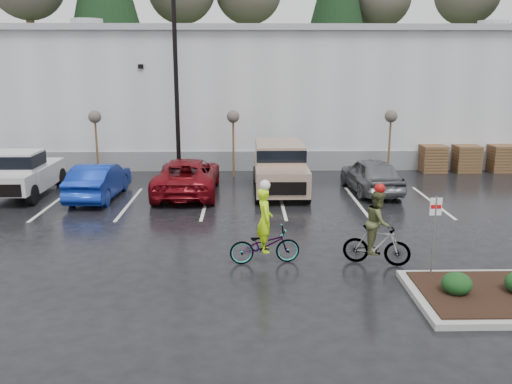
{
  "coord_description": "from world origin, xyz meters",
  "views": [
    {
      "loc": [
        -0.93,
        -12.67,
        5.48
      ],
      "look_at": [
        -0.59,
        4.49,
        1.3
      ],
      "focal_mm": 38.0,
      "sensor_mm": 36.0,
      "label": 1
    }
  ],
  "objects_px": {
    "sapling_east": "(391,120)",
    "car_grey": "(371,175)",
    "pallet_stack_b": "(466,158)",
    "car_red": "(187,176)",
    "cyclist_olive": "(377,235)",
    "lamppost": "(175,56)",
    "pallet_stack_c": "(501,158)",
    "fire_lane_sign": "(434,228)",
    "sapling_west": "(95,121)",
    "car_blue": "(99,181)",
    "pallet_stack_a": "(433,159)",
    "pickup_white": "(25,171)",
    "sapling_mid": "(233,120)",
    "suv_tan": "(280,168)",
    "cyclist_hivis": "(265,238)"
  },
  "relations": [
    {
      "from": "pickup_white",
      "to": "sapling_west",
      "type": "bearing_deg",
      "value": 57.18
    },
    {
      "from": "pallet_stack_b",
      "to": "cyclist_olive",
      "type": "bearing_deg",
      "value": -120.75
    },
    {
      "from": "lamppost",
      "to": "sapling_east",
      "type": "relative_size",
      "value": 2.88
    },
    {
      "from": "pallet_stack_b",
      "to": "fire_lane_sign",
      "type": "relative_size",
      "value": 0.61
    },
    {
      "from": "car_blue",
      "to": "sapling_west",
      "type": "bearing_deg",
      "value": -72.12
    },
    {
      "from": "pallet_stack_c",
      "to": "pallet_stack_b",
      "type": "bearing_deg",
      "value": 180.0
    },
    {
      "from": "car_grey",
      "to": "pallet_stack_c",
      "type": "bearing_deg",
      "value": -155.99
    },
    {
      "from": "pallet_stack_a",
      "to": "suv_tan",
      "type": "height_order",
      "value": "suv_tan"
    },
    {
      "from": "lamppost",
      "to": "sapling_mid",
      "type": "distance_m",
      "value": 4.0
    },
    {
      "from": "pallet_stack_c",
      "to": "cyclist_hivis",
      "type": "distance_m",
      "value": 17.61
    },
    {
      "from": "pallet_stack_a",
      "to": "pallet_stack_c",
      "type": "height_order",
      "value": "same"
    },
    {
      "from": "sapling_west",
      "to": "car_blue",
      "type": "xyz_separation_m",
      "value": [
        1.11,
        -4.09,
        -2.0
      ]
    },
    {
      "from": "pickup_white",
      "to": "car_red",
      "type": "height_order",
      "value": "pickup_white"
    },
    {
      "from": "sapling_east",
      "to": "pallet_stack_c",
      "type": "xyz_separation_m",
      "value": [
        6.0,
        1.0,
        -2.05
      ]
    },
    {
      "from": "fire_lane_sign",
      "to": "suv_tan",
      "type": "xyz_separation_m",
      "value": [
        -3.26,
        9.6,
        -0.38
      ]
    },
    {
      "from": "pallet_stack_b",
      "to": "car_red",
      "type": "distance_m",
      "value": 14.27
    },
    {
      "from": "sapling_east",
      "to": "sapling_west",
      "type": "bearing_deg",
      "value": 180.0
    },
    {
      "from": "fire_lane_sign",
      "to": "cyclist_olive",
      "type": "distance_m",
      "value": 1.7
    },
    {
      "from": "sapling_east",
      "to": "car_grey",
      "type": "bearing_deg",
      "value": -115.85
    },
    {
      "from": "sapling_west",
      "to": "cyclist_olive",
      "type": "relative_size",
      "value": 1.4
    },
    {
      "from": "car_blue",
      "to": "suv_tan",
      "type": "height_order",
      "value": "suv_tan"
    },
    {
      "from": "sapling_east",
      "to": "suv_tan",
      "type": "height_order",
      "value": "sapling_east"
    },
    {
      "from": "pickup_white",
      "to": "car_blue",
      "type": "bearing_deg",
      "value": -13.53
    },
    {
      "from": "sapling_west",
      "to": "pallet_stack_b",
      "type": "bearing_deg",
      "value": 3.14
    },
    {
      "from": "sapling_mid",
      "to": "lamppost",
      "type": "bearing_deg",
      "value": -158.2
    },
    {
      "from": "pallet_stack_a",
      "to": "pallet_stack_b",
      "type": "xyz_separation_m",
      "value": [
        1.7,
        0.0,
        0.0
      ]
    },
    {
      "from": "sapling_west",
      "to": "pallet_stack_b",
      "type": "height_order",
      "value": "sapling_west"
    },
    {
      "from": "sapling_west",
      "to": "cyclist_olive",
      "type": "distance_m",
      "value": 15.92
    },
    {
      "from": "lamppost",
      "to": "sapling_mid",
      "type": "relative_size",
      "value": 2.88
    },
    {
      "from": "sapling_west",
      "to": "fire_lane_sign",
      "type": "height_order",
      "value": "sapling_west"
    },
    {
      "from": "sapling_mid",
      "to": "sapling_west",
      "type": "bearing_deg",
      "value": 180.0
    },
    {
      "from": "sapling_east",
      "to": "car_grey",
      "type": "distance_m",
      "value": 4.12
    },
    {
      "from": "fire_lane_sign",
      "to": "car_grey",
      "type": "xyz_separation_m",
      "value": [
        0.62,
        9.54,
        -0.66
      ]
    },
    {
      "from": "lamppost",
      "to": "pallet_stack_c",
      "type": "bearing_deg",
      "value": 7.13
    },
    {
      "from": "sapling_west",
      "to": "car_grey",
      "type": "distance_m",
      "value": 12.99
    },
    {
      "from": "pallet_stack_b",
      "to": "cyclist_olive",
      "type": "xyz_separation_m",
      "value": [
        -7.54,
        -12.67,
        0.16
      ]
    },
    {
      "from": "sapling_east",
      "to": "pallet_stack_b",
      "type": "xyz_separation_m",
      "value": [
        4.2,
        1.0,
        -2.05
      ]
    },
    {
      "from": "car_grey",
      "to": "pallet_stack_a",
      "type": "bearing_deg",
      "value": -139.08
    },
    {
      "from": "fire_lane_sign",
      "to": "suv_tan",
      "type": "height_order",
      "value": "fire_lane_sign"
    },
    {
      "from": "pallet_stack_b",
      "to": "suv_tan",
      "type": "distance_m",
      "value": 10.54
    },
    {
      "from": "cyclist_olive",
      "to": "sapling_mid",
      "type": "bearing_deg",
      "value": 36.3
    },
    {
      "from": "pallet_stack_b",
      "to": "car_blue",
      "type": "height_order",
      "value": "car_blue"
    },
    {
      "from": "cyclist_olive",
      "to": "pallet_stack_a",
      "type": "bearing_deg",
      "value": -8.07
    },
    {
      "from": "sapling_mid",
      "to": "pallet_stack_b",
      "type": "bearing_deg",
      "value": 4.89
    },
    {
      "from": "pallet_stack_a",
      "to": "car_blue",
      "type": "xyz_separation_m",
      "value": [
        -15.39,
        -5.09,
        0.05
      ]
    },
    {
      "from": "lamppost",
      "to": "fire_lane_sign",
      "type": "height_order",
      "value": "lamppost"
    },
    {
      "from": "pallet_stack_a",
      "to": "pickup_white",
      "type": "xyz_separation_m",
      "value": [
        -18.63,
        -4.31,
        0.3
      ]
    },
    {
      "from": "lamppost",
      "to": "sapling_mid",
      "type": "bearing_deg",
      "value": 21.8
    },
    {
      "from": "pallet_stack_b",
      "to": "suv_tan",
      "type": "xyz_separation_m",
      "value": [
        -9.66,
        -4.2,
        0.35
      ]
    },
    {
      "from": "sapling_west",
      "to": "pallet_stack_c",
      "type": "xyz_separation_m",
      "value": [
        20.0,
        1.0,
        -2.05
      ]
    }
  ]
}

